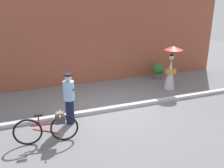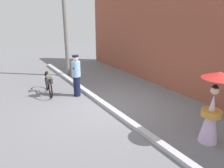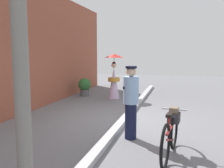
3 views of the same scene
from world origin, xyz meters
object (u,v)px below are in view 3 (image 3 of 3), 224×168
at_px(person_with_parasol, 114,76).
at_px(potted_plant_by_door, 85,86).
at_px(bicycle_near_officer, 171,132).
at_px(person_officer, 131,101).
at_px(utility_pole, 18,6).

distance_m(person_with_parasol, potted_plant_by_door, 1.52).
height_order(person_with_parasol, potted_plant_by_door, person_with_parasol).
xyz_separation_m(bicycle_near_officer, potted_plant_by_door, (5.74, 3.94, -0.02)).
relative_size(person_officer, utility_pole, 0.34).
relative_size(person_officer, potted_plant_by_door, 2.05).
xyz_separation_m(person_with_parasol, utility_pole, (-7.62, -0.92, 1.45)).
bearing_deg(potted_plant_by_door, utility_pole, -163.45).
distance_m(person_officer, potted_plant_by_door, 5.86).
height_order(bicycle_near_officer, potted_plant_by_door, bicycle_near_officer).
relative_size(bicycle_near_officer, potted_plant_by_door, 2.17).
height_order(person_officer, potted_plant_by_door, person_officer).
distance_m(bicycle_near_officer, utility_pole, 3.29).
xyz_separation_m(person_with_parasol, potted_plant_by_door, (0.24, 1.41, -0.52)).
bearing_deg(bicycle_near_officer, utility_pole, 142.98).
bearing_deg(person_with_parasol, bicycle_near_officer, -155.32).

